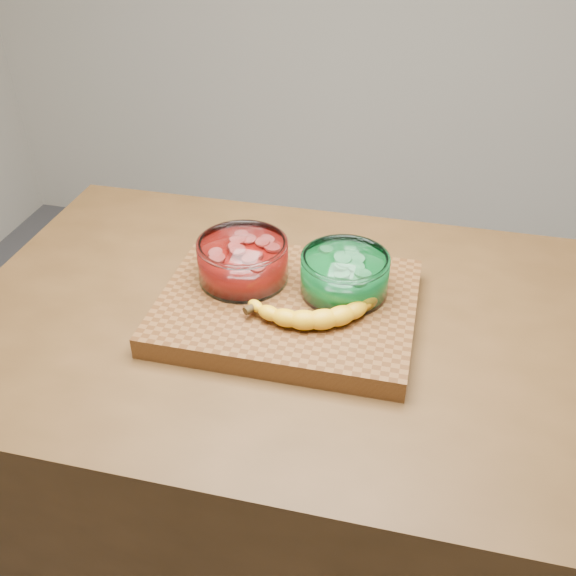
# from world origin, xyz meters

# --- Properties ---
(counter) EXTENTS (1.20, 0.80, 0.90)m
(counter) POSITION_xyz_m (0.00, 0.00, 0.45)
(counter) COLOR #523518
(counter) RESTS_ON ground
(cutting_board) EXTENTS (0.45, 0.35, 0.04)m
(cutting_board) POSITION_xyz_m (0.00, 0.00, 0.92)
(cutting_board) COLOR brown
(cutting_board) RESTS_ON counter
(bowl_red) EXTENTS (0.17, 0.17, 0.08)m
(bowl_red) POSITION_xyz_m (-0.09, 0.04, 0.98)
(bowl_red) COLOR white
(bowl_red) RESTS_ON cutting_board
(bowl_green) EXTENTS (0.16, 0.16, 0.07)m
(bowl_green) POSITION_xyz_m (0.09, 0.04, 0.98)
(bowl_green) COLOR white
(bowl_green) RESTS_ON cutting_board
(banana) EXTENTS (0.25, 0.16, 0.04)m
(banana) POSITION_xyz_m (0.05, -0.03, 0.96)
(banana) COLOR yellow
(banana) RESTS_ON cutting_board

